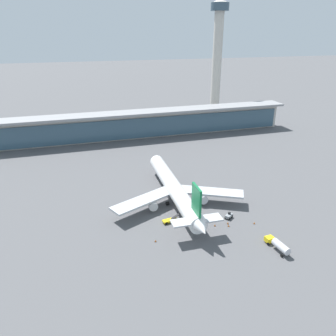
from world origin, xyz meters
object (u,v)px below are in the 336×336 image
(service_truck_mid_apron_yellow, at_px, (278,245))
(safety_cone_charlie, at_px, (215,225))
(safety_cone_echo, at_px, (254,223))
(safety_cone_alpha, at_px, (229,226))
(airliner_on_stand, at_px, (175,189))
(service_truck_under_wing_yellow, at_px, (171,220))
(safety_cone_bravo, at_px, (228,223))
(safety_cone_delta, at_px, (156,241))
(control_tower, at_px, (218,51))
(service_truck_near_nose_grey, at_px, (229,216))

(service_truck_mid_apron_yellow, height_order, safety_cone_charlie, service_truck_mid_apron_yellow)
(safety_cone_echo, bearing_deg, service_truck_mid_apron_yellow, -93.28)
(service_truck_mid_apron_yellow, height_order, safety_cone_alpha, service_truck_mid_apron_yellow)
(airliner_on_stand, distance_m, safety_cone_alpha, 23.62)
(safety_cone_echo, bearing_deg, service_truck_under_wing_yellow, 160.98)
(safety_cone_bravo, height_order, safety_cone_delta, same)
(safety_cone_delta, bearing_deg, service_truck_under_wing_yellow, 50.49)
(service_truck_mid_apron_yellow, distance_m, safety_cone_bravo, 17.83)
(control_tower, xyz_separation_m, safety_cone_delta, (-81.31, -139.44, -43.58))
(control_tower, distance_m, safety_cone_alpha, 155.90)
(airliner_on_stand, height_order, service_truck_under_wing_yellow, airliner_on_stand)
(safety_cone_echo, bearing_deg, airliner_on_stand, 133.26)
(safety_cone_alpha, xyz_separation_m, safety_cone_charlie, (-4.02, 1.43, 0.00))
(safety_cone_alpha, bearing_deg, service_truck_mid_apron_yellow, -62.42)
(control_tower, height_order, safety_cone_alpha, control_tower)
(safety_cone_delta, bearing_deg, safety_cone_charlie, 7.41)
(service_truck_mid_apron_yellow, height_order, safety_cone_delta, service_truck_mid_apron_yellow)
(airliner_on_stand, distance_m, safety_cone_echo, 29.42)
(safety_cone_alpha, height_order, safety_cone_delta, same)
(service_truck_under_wing_yellow, bearing_deg, safety_cone_echo, -19.02)
(service_truck_near_nose_grey, height_order, service_truck_under_wing_yellow, service_truck_under_wing_yellow)
(safety_cone_bravo, relative_size, safety_cone_charlie, 1.00)
(safety_cone_alpha, bearing_deg, airliner_on_stand, 119.43)
(service_truck_under_wing_yellow, height_order, service_truck_mid_apron_yellow, service_truck_mid_apron_yellow)
(service_truck_mid_apron_yellow, bearing_deg, safety_cone_bravo, 114.24)
(control_tower, distance_m, safety_cone_charlie, 156.16)
(safety_cone_charlie, bearing_deg, safety_cone_echo, -10.96)
(control_tower, relative_size, safety_cone_charlie, 115.46)
(airliner_on_stand, distance_m, safety_cone_bravo, 22.66)
(airliner_on_stand, bearing_deg, safety_cone_echo, -46.74)
(safety_cone_delta, bearing_deg, service_truck_mid_apron_yellow, -23.26)
(service_truck_near_nose_grey, xyz_separation_m, service_truck_under_wing_yellow, (-18.97, 3.24, -0.07))
(safety_cone_echo, bearing_deg, safety_cone_delta, -179.70)
(safety_cone_alpha, bearing_deg, service_truck_under_wing_yellow, 155.24)
(service_truck_near_nose_grey, relative_size, service_truck_mid_apron_yellow, 0.38)
(service_truck_under_wing_yellow, xyz_separation_m, control_tower, (74.00, 130.58, 43.09))
(airliner_on_stand, height_order, service_truck_mid_apron_yellow, airliner_on_stand)
(safety_cone_alpha, height_order, safety_cone_bravo, same)
(service_truck_mid_apron_yellow, distance_m, safety_cone_delta, 34.57)
(service_truck_near_nose_grey, distance_m, control_tower, 150.95)
(service_truck_mid_apron_yellow, bearing_deg, service_truck_under_wing_yellow, 137.34)
(control_tower, xyz_separation_m, safety_cone_alpha, (-57.31, -138.28, -43.58))
(safety_cone_bravo, bearing_deg, safety_cone_echo, -16.53)
(service_truck_mid_apron_yellow, xyz_separation_m, safety_cone_bravo, (-7.30, 16.21, -1.39))
(safety_cone_bravo, bearing_deg, safety_cone_delta, -173.99)
(control_tower, xyz_separation_m, safety_cone_charlie, (-61.33, -136.84, -43.58))
(safety_cone_delta, relative_size, safety_cone_echo, 1.00)
(safety_cone_charlie, relative_size, safety_cone_delta, 1.00)
(service_truck_under_wing_yellow, xyz_separation_m, safety_cone_delta, (-7.31, -8.86, -0.49))
(control_tower, relative_size, safety_cone_bravo, 115.46)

